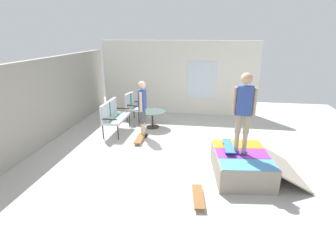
{
  "coord_description": "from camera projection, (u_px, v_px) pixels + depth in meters",
  "views": [
    {
      "loc": [
        -6.42,
        -0.62,
        3.05
      ],
      "look_at": [
        0.14,
        0.37,
        0.7
      ],
      "focal_mm": 28.22,
      "sensor_mm": 36.0,
      "label": 1
    }
  ],
  "objects": [
    {
      "name": "back_wall_cinderblock",
      "position": [
        37.0,
        104.0,
        7.26
      ],
      "size": [
        9.0,
        0.2,
        2.38
      ],
      "color": "#9E998E",
      "rests_on": "ground_plane"
    },
    {
      "name": "patio_chair_near_house",
      "position": [
        133.0,
        104.0,
        9.53
      ],
      "size": [
        0.72,
        0.66,
        1.02
      ],
      "color": "#2D2823",
      "rests_on": "ground_plane"
    },
    {
      "name": "house_facade",
      "position": [
        179.0,
        78.0,
        10.24
      ],
      "size": [
        0.23,
        6.0,
        2.79
      ],
      "color": "white",
      "rests_on": "ground_plane"
    },
    {
      "name": "skateboard_by_bench",
      "position": [
        140.0,
        138.0,
        7.84
      ],
      "size": [
        0.8,
        0.22,
        0.1
      ],
      "color": "brown",
      "rests_on": "ground_plane"
    },
    {
      "name": "person_skater",
      "position": [
        244.0,
        108.0,
        5.48
      ],
      "size": [
        0.27,
        0.48,
        1.76
      ],
      "color": "navy",
      "rests_on": "skate_ramp"
    },
    {
      "name": "patio_table",
      "position": [
        152.0,
        116.0,
        8.89
      ],
      "size": [
        0.9,
        0.9,
        0.57
      ],
      "color": "#2D2823",
      "rests_on": "ground_plane"
    },
    {
      "name": "ground_plane",
      "position": [
        181.0,
        155.0,
        7.11
      ],
      "size": [
        12.0,
        12.0,
        0.1
      ],
      "primitive_type": "cube",
      "color": "beige"
    },
    {
      "name": "skateboard_spare",
      "position": [
        198.0,
        196.0,
        5.07
      ],
      "size": [
        0.82,
        0.3,
        0.1
      ],
      "color": "brown",
      "rests_on": "ground_plane"
    },
    {
      "name": "skateboard_on_ramp",
      "position": [
        228.0,
        146.0,
        5.98
      ],
      "size": [
        0.81,
        0.25,
        0.1
      ],
      "color": "#3372B2",
      "rests_on": "skate_ramp"
    },
    {
      "name": "skate_ramp",
      "position": [
        242.0,
        164.0,
        5.91
      ],
      "size": [
        1.76,
        2.04,
        0.54
      ],
      "color": "gray",
      "rests_on": "ground_plane"
    },
    {
      "name": "patio_bench",
      "position": [
        113.0,
        114.0,
        8.36
      ],
      "size": [
        1.26,
        0.56,
        1.02
      ],
      "color": "#2D2823",
      "rests_on": "ground_plane"
    },
    {
      "name": "person_watching",
      "position": [
        142.0,
        105.0,
        7.9
      ],
      "size": [
        0.48,
        0.24,
        1.72
      ],
      "color": "black",
      "rests_on": "ground_plane"
    }
  ]
}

